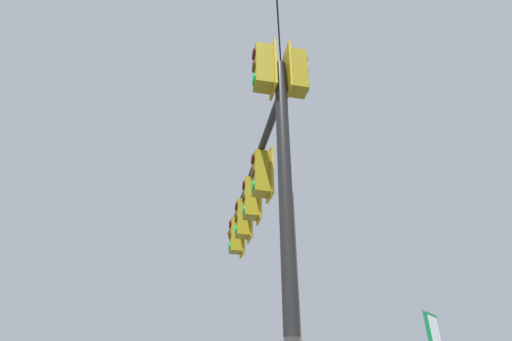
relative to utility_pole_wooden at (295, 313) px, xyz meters
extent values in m
cylinder|color=black|center=(-9.03, 2.00, -1.31)|extent=(0.20, 0.20, 6.93)
cylinder|color=black|center=(-6.04, 2.23, 1.48)|extent=(6.00, 0.60, 0.14)
cube|color=olive|center=(-9.05, 2.30, 2.03)|extent=(0.32, 0.32, 0.90)
cube|color=#B29319|center=(-9.04, 2.13, 2.03)|extent=(0.44, 0.07, 1.04)
cylinder|color=#360503|center=(-9.06, 2.47, 2.33)|extent=(0.20, 0.05, 0.20)
cylinder|color=#3C2703|center=(-9.06, 2.47, 2.03)|extent=(0.20, 0.05, 0.20)
cylinder|color=green|center=(-9.06, 2.47, 1.73)|extent=(0.20, 0.05, 0.20)
cube|color=olive|center=(-9.01, 1.70, 2.03)|extent=(0.32, 0.32, 0.90)
cube|color=#B29319|center=(-9.02, 1.87, 2.03)|extent=(0.44, 0.07, 1.04)
cylinder|color=#360503|center=(-8.99, 1.54, 2.33)|extent=(0.20, 0.05, 0.20)
cylinder|color=#3C2703|center=(-8.99, 1.54, 2.03)|extent=(0.20, 0.05, 0.20)
cylinder|color=green|center=(-8.99, 1.54, 1.73)|extent=(0.20, 0.05, 0.20)
cube|color=olive|center=(-7.39, 2.13, 0.93)|extent=(0.34, 0.34, 0.90)
cube|color=#B29319|center=(-7.37, 1.96, 0.93)|extent=(0.44, 0.09, 1.04)
cylinder|color=#360503|center=(-7.41, 2.29, 1.23)|extent=(0.20, 0.05, 0.20)
cylinder|color=#3C2703|center=(-7.41, 2.29, 0.93)|extent=(0.20, 0.05, 0.20)
cylinder|color=green|center=(-7.41, 2.29, 0.63)|extent=(0.20, 0.05, 0.20)
cube|color=olive|center=(-6.36, 2.21, 0.93)|extent=(0.32, 0.32, 0.90)
cube|color=#B29319|center=(-6.34, 2.04, 0.93)|extent=(0.44, 0.07, 1.04)
cylinder|color=#360503|center=(-6.37, 2.37, 1.23)|extent=(0.20, 0.04, 0.20)
cylinder|color=#3C2703|center=(-6.37, 2.37, 0.93)|extent=(0.20, 0.04, 0.20)
cylinder|color=green|center=(-6.37, 2.37, 0.63)|extent=(0.20, 0.04, 0.20)
cube|color=olive|center=(-5.32, 2.29, 0.93)|extent=(0.33, 0.33, 0.90)
cube|color=#B29319|center=(-5.30, 2.12, 0.93)|extent=(0.44, 0.09, 1.04)
cylinder|color=#360503|center=(-5.34, 2.45, 1.23)|extent=(0.20, 0.05, 0.20)
cylinder|color=#3C2703|center=(-5.34, 2.45, 0.93)|extent=(0.20, 0.05, 0.20)
cylinder|color=green|center=(-5.34, 2.45, 0.63)|extent=(0.20, 0.05, 0.20)
cube|color=olive|center=(-4.28, 2.37, 0.93)|extent=(0.33, 0.33, 0.90)
cube|color=#B29319|center=(-4.26, 2.20, 0.93)|extent=(0.44, 0.09, 1.04)
cylinder|color=#360503|center=(-4.30, 2.53, 1.23)|extent=(0.20, 0.05, 0.20)
cylinder|color=#3C2703|center=(-4.30, 2.53, 0.93)|extent=(0.20, 0.05, 0.20)
cylinder|color=green|center=(-4.30, 2.53, 0.63)|extent=(0.20, 0.05, 0.20)
cylinder|color=brown|center=(0.00, 0.00, -0.09)|extent=(0.33, 0.33, 9.38)
cube|color=brown|center=(0.00, 0.00, 3.46)|extent=(1.74, 0.60, 0.12)
cube|color=#0C7238|center=(-9.64, 0.59, -2.32)|extent=(0.23, 0.25, 0.42)
cube|color=white|center=(-9.65, 0.58, -2.32)|extent=(0.17, 0.19, 0.36)
camera|label=1|loc=(-13.95, 3.01, -3.09)|focal=28.37mm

